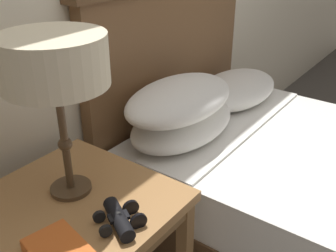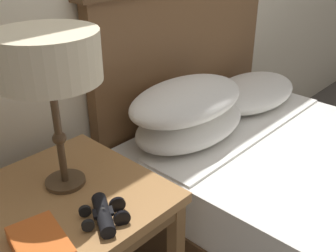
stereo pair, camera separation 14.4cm
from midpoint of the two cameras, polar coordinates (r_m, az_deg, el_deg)
nightstand at (r=1.33m, az=-11.66°, el=-12.91°), size 0.58×0.58×0.63m
bed at (r=1.89m, az=24.02°, el=-10.34°), size 1.26×1.89×1.18m
table_lamp at (r=1.14m, az=-13.59°, el=9.13°), size 0.30×0.30×0.50m
book_on_nightstand at (r=1.09m, az=-14.44°, el=-16.56°), size 0.16×0.21×0.04m
binoculars_pair at (r=1.15m, az=-5.70°, el=-12.77°), size 0.16×0.16×0.05m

